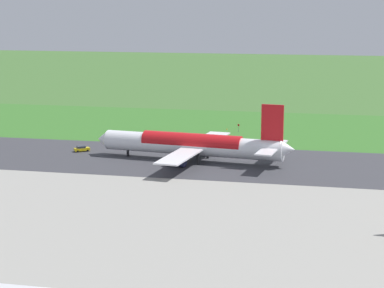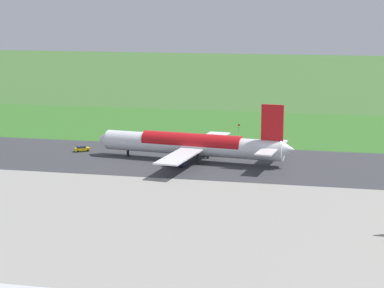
{
  "view_description": "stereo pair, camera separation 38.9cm",
  "coord_description": "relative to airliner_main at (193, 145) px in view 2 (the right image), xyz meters",
  "views": [
    {
      "loc": [
        -34.26,
        175.79,
        40.27
      ],
      "look_at": [
        4.1,
        0.0,
        4.5
      ],
      "focal_mm": 66.24,
      "sensor_mm": 36.0,
      "label": 1
    },
    {
      "loc": [
        -34.64,
        175.7,
        40.27
      ],
      "look_at": [
        4.1,
        0.0,
        4.5
      ],
      "focal_mm": 66.24,
      "sensor_mm": 36.0,
      "label": 2
    }
  ],
  "objects": [
    {
      "name": "grass_verge_foreground",
      "position": [
        -3.73,
        -48.15,
        -4.33
      ],
      "size": [
        600.0,
        80.0,
        0.04
      ],
      "primitive_type": "cube",
      "color": "#346B27",
      "rests_on": "ground"
    },
    {
      "name": "apron_concrete",
      "position": [
        -3.73,
        55.27,
        -4.33
      ],
      "size": [
        440.0,
        110.0,
        0.05
      ],
      "primitive_type": "cube",
      "color": "gray",
      "rests_on": "ground"
    },
    {
      "name": "no_stopping_sign",
      "position": [
        -5.18,
        -44.06,
        -2.79
      ],
      "size": [
        0.6,
        0.1,
        2.63
      ],
      "color": "slate",
      "rests_on": "ground"
    },
    {
      "name": "runway_asphalt",
      "position": [
        -3.73,
        -0.04,
        -4.32
      ],
      "size": [
        600.0,
        39.71,
        0.06
      ],
      "primitive_type": "cube",
      "color": "#38383D",
      "rests_on": "ground"
    },
    {
      "name": "service_car_followme",
      "position": [
        32.75,
        -5.04,
        -3.51
      ],
      "size": [
        4.45,
        3.94,
        1.62
      ],
      "color": "gold",
      "rests_on": "ground"
    },
    {
      "name": "airliner_main",
      "position": [
        0.0,
        0.0,
        0.0
      ],
      "size": [
        54.13,
        44.4,
        15.88
      ],
      "color": "white",
      "rests_on": "ground"
    },
    {
      "name": "traffic_cone_orange",
      "position": [
        -0.8,
        -47.91,
        -4.08
      ],
      "size": [
        0.4,
        0.4,
        0.55
      ],
      "primitive_type": "cone",
      "color": "orange",
      "rests_on": "ground"
    },
    {
      "name": "ground_plane",
      "position": [
        -3.73,
        -0.04,
        -4.35
      ],
      "size": [
        800.0,
        800.0,
        0.0
      ],
      "primitive_type": "plane",
      "color": "#3D662D"
    }
  ]
}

